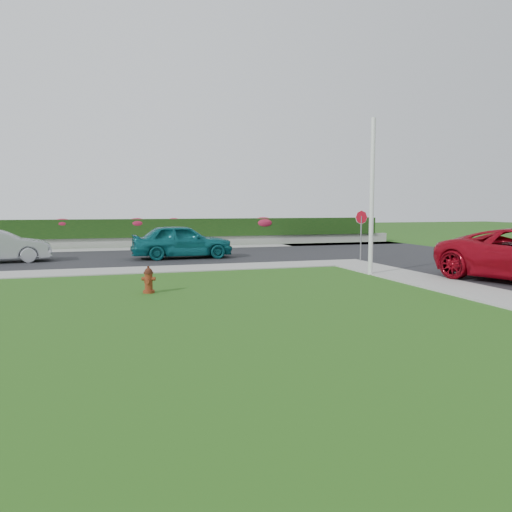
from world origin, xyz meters
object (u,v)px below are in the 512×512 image
object	(u,v)px
fire_hydrant	(149,280)
sedan_teal	(182,241)
stop_sign	(361,224)
utility_pole	(372,197)

from	to	relation	value
fire_hydrant	sedan_teal	world-z (taller)	sedan_teal
fire_hydrant	stop_sign	size ratio (longest dim) A/B	0.33
sedan_teal	stop_sign	xyz separation A→B (m)	(7.41, -3.48, 0.84)
fire_hydrant	utility_pole	world-z (taller)	utility_pole
sedan_teal	fire_hydrant	bearing A→B (deg)	165.20
utility_pole	stop_sign	bearing A→B (deg)	65.44
stop_sign	fire_hydrant	bearing A→B (deg)	-132.46
fire_hydrant	utility_pole	distance (m)	8.45
sedan_teal	utility_pole	bearing A→B (deg)	-143.30
utility_pole	stop_sign	xyz separation A→B (m)	(1.82, 3.98, -1.09)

